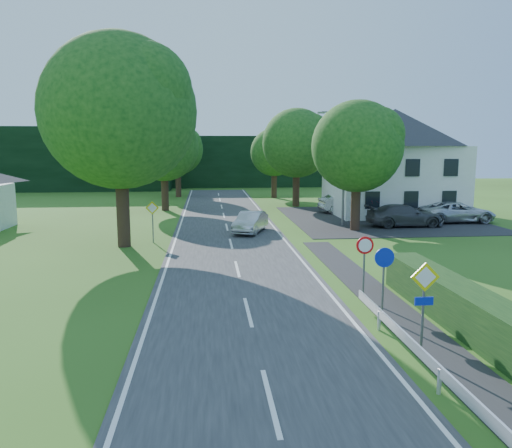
{
  "coord_description": "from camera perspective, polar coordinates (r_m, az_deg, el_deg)",
  "views": [
    {
      "loc": [
        -1.32,
        -4.13,
        5.55
      ],
      "look_at": [
        0.99,
        19.31,
        1.9
      ],
      "focal_mm": 35.0,
      "sensor_mm": 36.0,
      "label": 1
    }
  ],
  "objects": [
    {
      "name": "road",
      "position": [
        24.8,
        -2.44,
        -4.08
      ],
      "size": [
        7.0,
        80.0,
        0.04
      ],
      "primitive_type": "cube",
      "color": "#323234",
      "rests_on": "ground"
    },
    {
      "name": "parking_pad",
      "position": [
        39.84,
        13.97,
        0.58
      ],
      "size": [
        14.0,
        16.0,
        0.04
      ],
      "primitive_type": "cube",
      "color": "#262528",
      "rests_on": "ground"
    },
    {
      "name": "line_edge_left",
      "position": [
        24.83,
        -9.96,
        -4.13
      ],
      "size": [
        0.12,
        80.0,
        0.01
      ],
      "primitive_type": "cube",
      "color": "white",
      "rests_on": "road"
    },
    {
      "name": "line_edge_right",
      "position": [
        25.17,
        4.99,
        -3.85
      ],
      "size": [
        0.12,
        80.0,
        0.01
      ],
      "primitive_type": "cube",
      "color": "white",
      "rests_on": "road"
    },
    {
      "name": "line_centre",
      "position": [
        24.79,
        -2.44,
        -4.02
      ],
      "size": [
        0.12,
        80.0,
        0.01
      ],
      "primitive_type": null,
      "color": "white",
      "rests_on": "road"
    },
    {
      "name": "tree_main",
      "position": [
        28.52,
        -15.26,
        9.06
      ],
      "size": [
        9.4,
        9.4,
        11.64
      ],
      "primitive_type": null,
      "color": "#154514",
      "rests_on": "ground"
    },
    {
      "name": "tree_left_far",
      "position": [
        44.31,
        -10.46,
        7.05
      ],
      "size": [
        7.0,
        7.0,
        8.58
      ],
      "primitive_type": null,
      "color": "#154514",
      "rests_on": "ground"
    },
    {
      "name": "tree_right_far",
      "position": [
        46.89,
        4.64,
        7.57
      ],
      "size": [
        7.4,
        7.4,
        9.09
      ],
      "primitive_type": null,
      "color": "#154514",
      "rests_on": "ground"
    },
    {
      "name": "tree_left_back",
      "position": [
        56.24,
        -8.93,
        7.18
      ],
      "size": [
        6.6,
        6.6,
        8.07
      ],
      "primitive_type": null,
      "color": "#154514",
      "rests_on": "ground"
    },
    {
      "name": "tree_right_back",
      "position": [
        54.65,
        2.1,
        6.96
      ],
      "size": [
        6.2,
        6.2,
        7.56
      ],
      "primitive_type": null,
      "color": "#154514",
      "rests_on": "ground"
    },
    {
      "name": "tree_right_mid",
      "position": [
        33.62,
        11.44,
        6.5
      ],
      "size": [
        7.0,
        7.0,
        8.58
      ],
      "primitive_type": null,
      "color": "#154514",
      "rests_on": "ground"
    },
    {
      "name": "treeline_right",
      "position": [
        70.78,
        1.97,
        7.16
      ],
      "size": [
        30.0,
        5.0,
        7.0
      ],
      "primitive_type": "cube",
      "color": "black",
      "rests_on": "ground"
    },
    {
      "name": "house_white",
      "position": [
        42.97,
        15.39,
        6.99
      ],
      "size": [
        10.6,
        8.4,
        8.6
      ],
      "color": "white",
      "rests_on": "ground"
    },
    {
      "name": "streetlight",
      "position": [
        35.42,
        9.82,
        6.94
      ],
      "size": [
        2.03,
        0.18,
        8.0
      ],
      "color": "slate",
      "rests_on": "ground"
    },
    {
      "name": "sign_priority_right",
      "position": [
        13.87,
        18.67,
        -7.37
      ],
      "size": [
        0.78,
        0.09,
        2.59
      ],
      "color": "slate",
      "rests_on": "ground"
    },
    {
      "name": "sign_roundabout",
      "position": [
        16.59,
        14.41,
        -4.99
      ],
      "size": [
        0.64,
        0.08,
        2.37
      ],
      "color": "slate",
      "rests_on": "ground"
    },
    {
      "name": "sign_speed_limit",
      "position": [
        18.4,
        12.31,
        -3.25
      ],
      "size": [
        0.64,
        0.11,
        2.37
      ],
      "color": "slate",
      "rests_on": "ground"
    },
    {
      "name": "sign_priority_left",
      "position": [
        29.54,
        -11.76,
        1.18
      ],
      "size": [
        0.78,
        0.09,
        2.44
      ],
      "color": "slate",
      "rests_on": "ground"
    },
    {
      "name": "moving_car",
      "position": [
        32.34,
        -0.64,
        0.23
      ],
      "size": [
        2.76,
        4.35,
        1.35
      ],
      "primitive_type": "imported",
      "rotation": [
        0.0,
        0.0,
        -0.35
      ],
      "color": "#B7B8BC",
      "rests_on": "road"
    },
    {
      "name": "motorcycle",
      "position": [
        34.59,
        -0.38,
        0.44
      ],
      "size": [
        1.21,
        1.9,
        0.94
      ],
      "primitive_type": "imported",
      "rotation": [
        0.0,
        0.0,
        -0.35
      ],
      "color": "black",
      "rests_on": "road"
    },
    {
      "name": "parked_car_silver_a",
      "position": [
        42.88,
        10.58,
        2.41
      ],
      "size": [
        5.17,
        2.19,
        1.66
      ],
      "primitive_type": "imported",
      "rotation": [
        0.0,
        0.0,
        1.66
      ],
      "color": "#B2B3B7",
      "rests_on": "parking_pad"
    },
    {
      "name": "parked_car_grey",
      "position": [
        36.32,
        16.58,
        0.95
      ],
      "size": [
        5.3,
        2.22,
        1.53
      ],
      "primitive_type": "imported",
      "rotation": [
        0.0,
        0.0,
        1.59
      ],
      "color": "#444548",
      "rests_on": "parking_pad"
    },
    {
      "name": "parked_car_silver_b",
      "position": [
        39.6,
        22.0,
        1.28
      ],
      "size": [
        5.44,
        2.52,
        1.51
      ],
      "primitive_type": "imported",
      "rotation": [
        0.0,
        0.0,
        1.57
      ],
      "color": "silver",
      "rests_on": "parking_pad"
    },
    {
      "name": "parasol",
      "position": [
        38.86,
        12.91,
        1.69
      ],
      "size": [
        1.93,
        1.96,
        1.67
      ],
      "primitive_type": "imported",
      "rotation": [
        0.0,
        0.0,
        -0.06
      ],
      "color": "#A60D1C",
      "rests_on": "parking_pad"
    }
  ]
}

